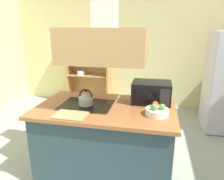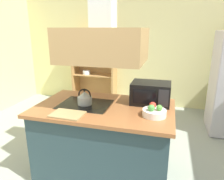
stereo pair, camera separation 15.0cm
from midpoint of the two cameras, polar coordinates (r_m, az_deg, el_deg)
The scene contains 8 objects.
wall_back at distance 4.99m, azimuth 6.07°, elevation 11.38°, with size 6.00×0.12×2.70m, color beige.
kitchen_island at distance 2.66m, azimuth -3.30°, elevation -13.50°, with size 1.61×0.99×0.90m.
range_hood at distance 2.31m, azimuth -3.83°, elevation 15.03°, with size 0.90×0.70×1.27m.
dish_cabinet at distance 5.11m, azimuth -7.01°, elevation 4.92°, with size 1.03×0.40×1.75m.
kettle at distance 2.52m, azimuth -8.79°, elevation -2.27°, with size 0.17×0.17×0.19m.
cutting_board at distance 2.26m, azimuth -13.14°, elevation -6.73°, with size 0.34×0.24×0.02m, color #A38956.
microwave at distance 2.59m, azimuth 9.00°, elevation -0.64°, with size 0.46×0.35×0.26m.
fruit_bowl at distance 2.25m, azimuth 10.25°, elevation -5.58°, with size 0.25×0.25×0.14m.
Camera 1 is at (0.47, -1.96, 1.78)m, focal length 33.72 mm.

